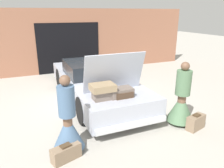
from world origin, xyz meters
TOP-DOWN VIEW (x-y plane):
  - ground_plane at (0.00, 0.00)m, footprint 40.00×40.00m
  - garage_wall_back at (0.00, 3.67)m, footprint 12.00×0.14m
  - car at (-0.00, -0.01)m, footprint 1.86×4.96m
  - person_left at (-1.39, -2.43)m, footprint 0.62×0.62m
  - person_right at (1.39, -2.38)m, footprint 0.67×0.67m
  - suitcase_beside_left_person at (-1.51, -2.72)m, footprint 0.59×0.38m
  - suitcase_beside_right_person at (1.53, -2.77)m, footprint 0.53×0.33m

SIDE VIEW (x-z plane):
  - ground_plane at x=0.00m, z-range 0.00..0.00m
  - suitcase_beside_left_person at x=-1.51m, z-range -0.01..0.31m
  - suitcase_beside_right_person at x=1.53m, z-range -0.01..0.36m
  - car at x=0.00m, z-range -0.32..1.40m
  - person_right at x=1.39m, z-range -0.23..1.32m
  - person_left at x=-1.39m, z-range -0.23..1.33m
  - garage_wall_back at x=0.00m, z-range -0.01..2.79m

